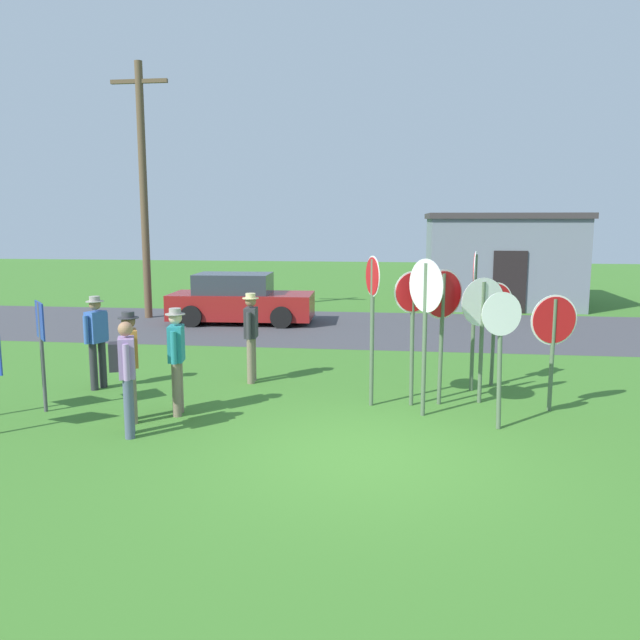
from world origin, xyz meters
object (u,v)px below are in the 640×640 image
(person_near_signs, at_px, (251,332))
(person_on_left, at_px, (177,355))
(person_with_sunhat, at_px, (130,360))
(person_in_teal, at_px, (97,337))
(utility_pole, at_px, (143,187))
(stop_sign_far_back, at_px, (474,297))
(stop_sign_rear_right, at_px, (372,306))
(stop_sign_leaning_left, at_px, (501,338))
(person_in_blue, at_px, (126,370))
(stop_sign_low_front, at_px, (553,332))
(parked_car_on_street, at_px, (240,300))
(info_panel_rightmost, at_px, (41,336))
(stop_sign_rear_left, at_px, (482,318))
(stop_sign_center_cluster, at_px, (494,316))
(stop_sign_nearest, at_px, (425,308))
(stop_sign_tallest, at_px, (413,315))
(stop_sign_leaning_right, at_px, (442,312))

(person_near_signs, xyz_separation_m, person_on_left, (-0.69, -2.20, 0.00))
(person_with_sunhat, bearing_deg, person_in_teal, 128.56)
(utility_pole, xyz_separation_m, person_on_left, (4.54, -9.91, -3.14))
(stop_sign_far_back, bearing_deg, utility_pole, 140.32)
(stop_sign_rear_right, height_order, stop_sign_leaning_left, stop_sign_rear_right)
(stop_sign_leaning_left, relative_size, stop_sign_far_back, 0.81)
(person_in_blue, bearing_deg, stop_sign_low_front, 18.31)
(utility_pole, height_order, person_near_signs, utility_pole)
(parked_car_on_street, height_order, person_with_sunhat, person_with_sunhat)
(info_panel_rightmost, bearing_deg, person_near_signs, 38.64)
(stop_sign_rear_left, relative_size, stop_sign_leaning_left, 1.04)
(person_with_sunhat, bearing_deg, person_near_signs, 64.32)
(stop_sign_far_back, height_order, stop_sign_center_cluster, stop_sign_far_back)
(person_on_left, bearing_deg, info_panel_rightmost, -176.65)
(person_with_sunhat, bearing_deg, person_in_blue, -71.36)
(stop_sign_leaning_left, bearing_deg, person_near_signs, 152.68)
(stop_sign_far_back, bearing_deg, parked_car_on_street, 130.93)
(stop_sign_nearest, height_order, stop_sign_tallest, stop_sign_nearest)
(stop_sign_center_cluster, bearing_deg, person_with_sunhat, -152.86)
(stop_sign_leaning_right, height_order, stop_sign_rear_right, stop_sign_rear_right)
(stop_sign_rear_right, relative_size, stop_sign_tallest, 1.11)
(stop_sign_low_front, bearing_deg, stop_sign_leaning_right, 176.07)
(stop_sign_tallest, xyz_separation_m, info_panel_rightmost, (-5.96, -1.15, -0.29))
(stop_sign_far_back, relative_size, person_in_blue, 1.52)
(stop_sign_center_cluster, xyz_separation_m, person_with_sunhat, (-5.87, -3.01, -0.36))
(parked_car_on_street, distance_m, person_with_sunhat, 9.75)
(stop_sign_far_back, height_order, person_with_sunhat, stop_sign_far_back)
(utility_pole, bearing_deg, stop_sign_leaning_left, -46.12)
(person_in_blue, distance_m, person_on_left, 1.17)
(person_near_signs, relative_size, person_with_sunhat, 1.00)
(stop_sign_far_back, bearing_deg, stop_sign_low_front, -44.04)
(utility_pole, bearing_deg, person_in_teal, -73.62)
(parked_car_on_street, distance_m, person_on_left, 9.37)
(info_panel_rightmost, bearing_deg, stop_sign_low_front, 7.78)
(utility_pole, bearing_deg, person_in_blue, -69.23)
(stop_sign_leaning_right, height_order, stop_sign_nearest, stop_sign_nearest)
(stop_sign_rear_left, bearing_deg, person_near_signs, 168.26)
(stop_sign_far_back, bearing_deg, stop_sign_rear_left, -85.73)
(stop_sign_center_cluster, relative_size, stop_sign_tallest, 0.86)
(stop_sign_rear_left, height_order, stop_sign_rear_right, stop_sign_rear_right)
(stop_sign_rear_left, distance_m, stop_sign_tallest, 1.21)
(stop_sign_rear_right, height_order, stop_sign_nearest, stop_sign_rear_right)
(stop_sign_low_front, bearing_deg, info_panel_rightmost, -172.22)
(stop_sign_leaning_right, height_order, stop_sign_center_cluster, stop_sign_leaning_right)
(stop_sign_rear_right, height_order, person_on_left, stop_sign_rear_right)
(stop_sign_rear_right, bearing_deg, stop_sign_rear_left, 12.57)
(parked_car_on_street, xyz_separation_m, stop_sign_rear_right, (4.42, -8.35, 1.02))
(stop_sign_tallest, relative_size, info_panel_rightmost, 1.26)
(person_in_blue, relative_size, info_panel_rightmost, 0.93)
(stop_sign_nearest, bearing_deg, stop_sign_low_front, 14.63)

